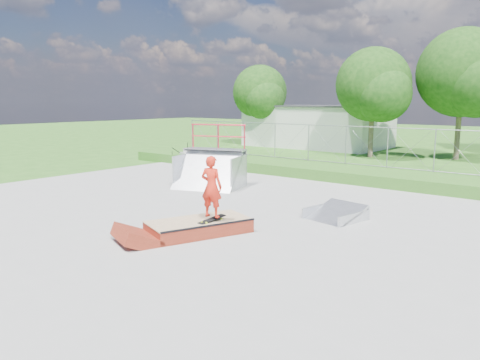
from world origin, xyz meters
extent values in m
plane|color=#2D621C|center=(0.00, 0.00, 0.00)|extent=(120.00, 120.00, 0.00)
cube|color=gray|center=(0.00, 0.00, 0.02)|extent=(20.00, 16.00, 0.04)
cube|color=#2D621C|center=(0.00, 9.50, 0.25)|extent=(24.00, 3.00, 0.50)
cube|color=maroon|center=(1.57, -1.03, 0.18)|extent=(2.08, 2.87, 0.36)
cube|color=#9D7E59|center=(1.57, -1.03, 0.38)|extent=(2.11, 2.89, 0.03)
cube|color=black|center=(1.92, -0.92, 0.43)|extent=(0.34, 0.82, 0.13)
imported|color=red|center=(1.92, -0.92, 1.22)|extent=(0.65, 0.50, 1.58)
cube|color=silver|center=(-8.00, 22.00, 1.50)|extent=(10.00, 6.00, 3.00)
cylinder|color=brown|center=(-2.00, 18.00, 1.22)|extent=(0.30, 0.30, 2.45)
sphere|color=#133B10|center=(-2.00, 18.00, 4.41)|extent=(4.48, 4.48, 4.48)
sphere|color=#133B10|center=(-1.16, 17.44, 3.85)|extent=(3.36, 3.36, 3.36)
cylinder|color=brown|center=(2.50, 20.00, 1.40)|extent=(0.30, 0.30, 2.80)
sphere|color=#133B10|center=(2.50, 20.00, 5.04)|extent=(5.12, 5.12, 5.12)
sphere|color=#133B10|center=(3.46, 19.36, 4.40)|extent=(3.84, 3.84, 3.84)
cylinder|color=brown|center=(-12.00, 20.00, 1.14)|extent=(0.30, 0.30, 2.27)
sphere|color=#133B10|center=(-12.00, 20.00, 4.10)|extent=(4.16, 4.16, 4.16)
sphere|color=#133B10|center=(-11.22, 19.48, 3.58)|extent=(3.12, 3.12, 3.12)
camera|label=1|loc=(9.77, -9.54, 3.44)|focal=35.00mm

